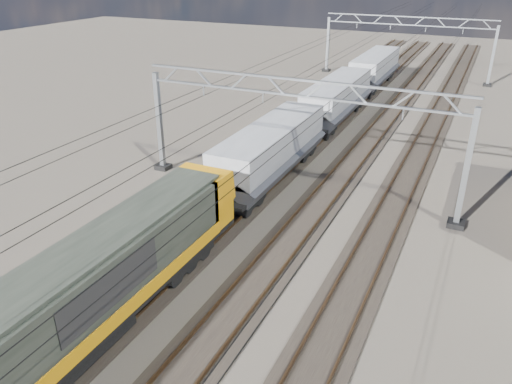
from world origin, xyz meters
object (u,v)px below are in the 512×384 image
at_px(hopper_wagon_third, 375,68).
at_px(hopper_wagon_lead, 271,148).
at_px(locomotive, 64,308).
at_px(catenary_gantry_mid, 294,134).
at_px(hopper_wagon_mid, 337,97).
at_px(catenary_gantry_far, 406,45).

bearing_deg(hopper_wagon_third, hopper_wagon_lead, -90.00).
bearing_deg(hopper_wagon_third, locomotive, -90.00).
relative_size(locomotive, hopper_wagon_lead, 1.62).
height_order(hopper_wagon_lead, hopper_wagon_third, same).
distance_m(catenary_gantry_mid, locomotive, 16.55).
xyz_separation_m(hopper_wagon_lead, hopper_wagon_third, (0.00, 28.40, 0.00)).
xyz_separation_m(hopper_wagon_lead, hopper_wagon_mid, (0.00, 14.20, 0.00)).
relative_size(hopper_wagon_lead, hopper_wagon_mid, 1.00).
height_order(catenary_gantry_far, hopper_wagon_lead, catenary_gantry_far).
height_order(locomotive, hopper_wagon_third, locomotive).
bearing_deg(catenary_gantry_far, hopper_wagon_lead, -93.30).
bearing_deg(locomotive, catenary_gantry_far, 87.81).
distance_m(locomotive, hopper_wagon_third, 46.10).
distance_m(hopper_wagon_mid, hopper_wagon_third, 14.20).
bearing_deg(locomotive, hopper_wagon_mid, 90.00).
xyz_separation_m(catenary_gantry_far, hopper_wagon_third, (-2.00, -6.26, -1.67)).
bearing_deg(hopper_wagon_lead, hopper_wagon_third, 90.00).
distance_m(locomotive, hopper_wagon_lead, 17.70).
xyz_separation_m(catenary_gantry_far, hopper_wagon_mid, (-2.00, -20.46, -1.67)).
bearing_deg(hopper_wagon_lead, catenary_gantry_far, 86.70).
bearing_deg(hopper_wagon_mid, hopper_wagon_third, 90.00).
relative_size(catenary_gantry_far, hopper_wagon_third, 1.53).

